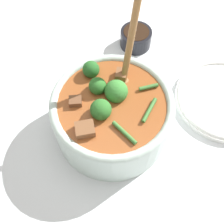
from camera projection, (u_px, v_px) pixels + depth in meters
ground_plane at (112, 129)px, 0.58m from camera, size 4.00×4.00×0.00m
stew_bowl at (112, 114)px, 0.53m from camera, size 0.23×0.23×0.29m
condiment_bowl at (136, 37)px, 0.68m from camera, size 0.08×0.08×0.04m
empty_plate at (224, 99)px, 0.61m from camera, size 0.21×0.21×0.02m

